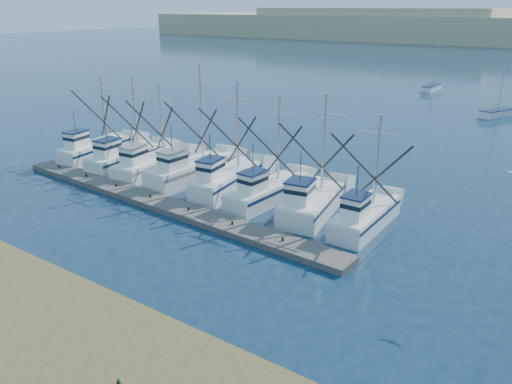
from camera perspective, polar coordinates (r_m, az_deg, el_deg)
ground at (r=27.84m, az=-8.13°, el=-9.48°), size 500.00×500.00×0.00m
floating_dock at (r=37.36m, az=-10.95°, el=-1.25°), size 31.31×3.82×0.42m
trawler_fleet at (r=40.79m, az=-6.32°, el=1.98°), size 30.38×8.88×9.48m
sailboat_near at (r=74.16m, az=25.83°, el=8.14°), size 3.75×5.65×8.10m
sailboat_far at (r=93.36m, az=19.45°, el=11.17°), size 1.94×6.03×8.10m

